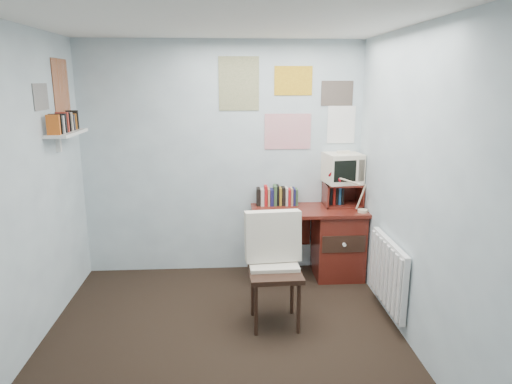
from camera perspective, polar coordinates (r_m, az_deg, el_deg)
The scene contains 15 objects.
ground at distance 3.76m, azimuth -4.03°, elevation -19.93°, with size 3.50×3.50×0.00m, color black.
back_wall at distance 4.95m, azimuth -4.16°, elevation 4.04°, with size 3.00×0.02×2.50m, color silver.
left_wall at distance 3.59m, azimuth -29.11°, elevation -1.43°, with size 0.02×3.50×2.50m, color silver.
right_wall at distance 3.54m, azimuth 20.63°, elevation -0.72°, with size 0.02×3.50×2.50m, color silver.
ceiling at distance 3.15m, azimuth -4.85°, elevation 21.32°, with size 3.00×3.50×0.02m, color white.
desk at distance 5.03m, azimuth 9.53°, elevation -5.92°, with size 1.20×0.55×0.76m.
desk_chair at distance 3.97m, azimuth 2.40°, elevation -10.12°, with size 0.49×0.47×0.95m, color black.
desk_lamp at distance 4.79m, azimuth 13.31°, elevation -0.30°, with size 0.26×0.23×0.38m, color #B20B19.
tv_riser at distance 5.02m, azimuth 10.78°, elevation -0.28°, with size 0.40×0.30×0.25m, color maroon.
crt_tv at distance 4.98m, azimuth 10.78°, elevation 3.12°, with size 0.37×0.34×0.35m, color beige.
book_row at distance 4.98m, azimuth 3.53°, elevation -0.37°, with size 0.60×0.14×0.22m, color maroon.
radiator at distance 4.27m, azimuth 16.19°, elevation -9.71°, with size 0.09×0.80×0.60m, color white.
wall_shelf at distance 4.49m, azimuth -22.60°, elevation 6.81°, with size 0.20×0.62×0.24m, color white.
posters_back at distance 4.92m, azimuth 4.05°, elevation 11.02°, with size 1.20×0.01×0.90m, color white.
posters_left at distance 4.50m, azimuth -24.21°, elevation 11.54°, with size 0.01×0.70×0.60m, color white.
Camera 1 is at (0.05, -3.13, 2.08)m, focal length 32.00 mm.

